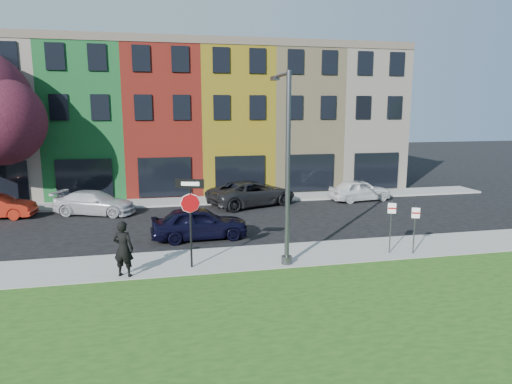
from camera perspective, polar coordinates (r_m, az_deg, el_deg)
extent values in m
plane|color=black|center=(16.12, 8.47, -11.29)|extent=(120.00, 120.00, 0.00)
cube|color=gray|center=(19.44, 10.91, -7.37)|extent=(40.00, 3.00, 0.12)
cube|color=gray|center=(29.67, -7.30, -1.09)|extent=(40.00, 2.40, 0.12)
cube|color=beige|center=(36.49, -27.70, 7.76)|extent=(5.00, 10.00, 10.00)
cube|color=green|center=(35.50, -19.83, 8.29)|extent=(5.00, 10.00, 10.00)
cube|color=#A1251A|center=(35.20, -11.66, 8.67)|extent=(5.00, 10.00, 10.00)
cube|color=gold|center=(35.61, -3.49, 8.88)|extent=(5.00, 10.00, 10.00)
cube|color=#9B8B64|center=(36.71, 4.34, 8.92)|extent=(5.00, 10.00, 10.00)
cube|color=beige|center=(38.42, 11.59, 8.80)|extent=(5.00, 10.00, 10.00)
cube|color=black|center=(30.59, -6.61, 2.00)|extent=(30.00, 0.12, 2.60)
cylinder|color=black|center=(16.87, -8.17, -4.07)|extent=(0.08, 0.08, 3.24)
cylinder|color=white|center=(16.67, -8.24, -1.39)|extent=(0.71, 0.25, 0.73)
cylinder|color=#9A080D|center=(16.64, -8.23, -1.41)|extent=(0.67, 0.22, 0.69)
cube|color=black|center=(16.54, -8.30, 1.03)|extent=(1.02, 0.35, 0.34)
cube|color=white|center=(16.51, -8.29, 1.02)|extent=(0.64, 0.21, 0.14)
imported|color=black|center=(16.65, -16.25, -6.82)|extent=(1.04, 0.96, 1.99)
imported|color=black|center=(21.14, -7.08, -3.86)|extent=(2.16, 4.56, 1.50)
imported|color=#B7B6BB|center=(27.40, -19.50, -1.28)|extent=(4.76, 5.77, 1.33)
imported|color=black|center=(28.17, -0.51, -0.14)|extent=(6.23, 7.28, 1.56)
imported|color=white|center=(30.42, 12.84, 0.22)|extent=(2.62, 4.46, 1.39)
cylinder|color=#46494B|center=(16.73, 3.99, 2.68)|extent=(0.18, 0.18, 7.13)
cylinder|color=#46494B|center=(17.51, 3.85, -8.47)|extent=(0.40, 0.40, 0.30)
cylinder|color=#46494B|center=(17.59, 3.25, 14.38)|extent=(0.15, 2.00, 0.12)
cube|color=#46494B|center=(18.65, 2.37, 14.01)|extent=(0.26, 0.55, 0.16)
cylinder|color=#46494B|center=(19.49, 19.18, -4.51)|extent=(0.05, 0.05, 1.98)
cube|color=white|center=(19.30, 19.35, -2.49)|extent=(0.31, 0.13, 0.42)
cube|color=#9A080D|center=(19.28, 19.38, -2.50)|extent=(0.31, 0.12, 0.06)
cylinder|color=#46494B|center=(19.27, 16.46, -4.22)|extent=(0.05, 0.05, 2.17)
cube|color=white|center=(19.07, 16.63, -1.96)|extent=(0.30, 0.14, 0.42)
cube|color=#9A080D|center=(19.05, 16.66, -1.97)|extent=(0.30, 0.13, 0.06)
sphere|color=black|center=(28.47, -29.36, 7.74)|extent=(4.78, 4.78, 4.78)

